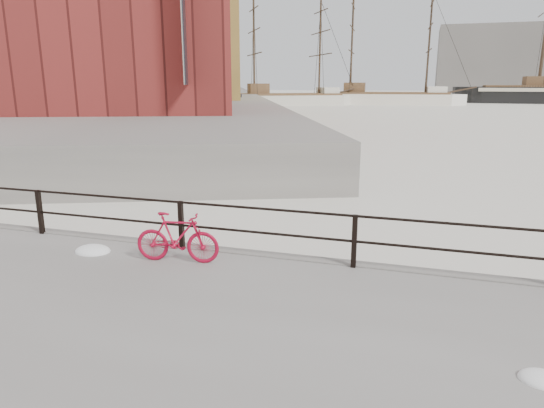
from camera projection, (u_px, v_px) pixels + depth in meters
The scene contains 13 objects.
ground at pixel (353, 281), 9.18m from camera, with size 400.00×400.00×0.00m, color white.
promenade at pixel (306, 404), 5.43m from camera, with size 36.00×8.00×0.35m, color gray.
far_quay at pixel (185, 97), 87.04m from camera, with size 24.00×150.00×1.80m, color gray.
guardrail at pixel (354, 241), 8.83m from camera, with size 28.00×0.10×1.00m, color black, non-canonical shape.
bicycle at pixel (177, 238), 9.10m from camera, with size 1.60×0.24×0.97m, color #A80B28.
schooner_mid at pixel (386, 104), 79.63m from camera, with size 26.43×11.18×19.23m, color silver, non-canonical shape.
schooner_left at pixel (287, 105), 76.87m from camera, with size 23.27×10.58×17.78m, color beige, non-canonical shape.
workboat_near at pixel (115, 121), 46.43m from camera, with size 12.40×4.13×7.00m, color black, non-canonical shape.
workboat_far at pixel (192, 112), 59.41m from camera, with size 11.69×4.04×7.00m, color black, non-canonical shape.
apartment_cream at pixel (163, 23), 74.39m from camera, with size 20.00×15.00×21.20m, color beige.
apartment_grey at pixel (177, 31), 95.39m from camera, with size 22.00×15.00×23.20m, color #A8A8A3.
apartment_brick at pixel (187, 44), 117.84m from camera, with size 24.00×15.00×21.20m, color maroon.
industrial_west at pixel (499, 61), 131.06m from camera, with size 32.00×18.00×18.00m, color gray.
Camera 1 is at (1.02, -8.62, 3.68)m, focal length 32.00 mm.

